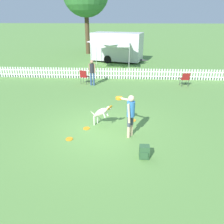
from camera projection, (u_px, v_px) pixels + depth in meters
The scene contains 13 objects.
ground_plane at pixel (101, 131), 8.37m from camera, with size 240.00×240.00×0.00m, color #5B8C42.
handler_person at pixel (130, 111), 7.63m from camera, with size 0.75×0.99×1.58m.
leaping_dog at pixel (101, 112), 8.46m from camera, with size 1.01×0.73×1.01m.
frisbee_near_handler at pixel (133, 120), 9.17m from camera, with size 0.26×0.26×0.02m.
frisbee_near_dog at pixel (69, 139), 7.78m from camera, with size 0.26×0.26×0.02m.
frisbee_midfield at pixel (86, 128), 8.51m from camera, with size 0.26×0.26×0.02m.
backpack_on_grass at pixel (144, 152), 6.69m from camera, with size 0.30×0.27×0.44m.
picket_fence at pixel (112, 73), 15.05m from camera, with size 18.58×0.04×0.74m.
folding_chair_blue_left at pixel (84, 76), 13.88m from camera, with size 0.54×0.56×0.89m.
folding_chair_center at pixel (185, 78), 13.44m from camera, with size 0.51×0.53×0.84m.
canopy_tent_main at pixel (111, 39), 17.31m from camera, with size 2.92×2.92×2.77m.
spectator_standing at pixel (92, 70), 13.40m from camera, with size 0.41×0.27×1.58m.
equipment_trailer at pixel (117, 47), 20.40m from camera, with size 5.47×3.25×2.60m.
Camera 1 is at (0.85, -7.32, 4.06)m, focal length 35.00 mm.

